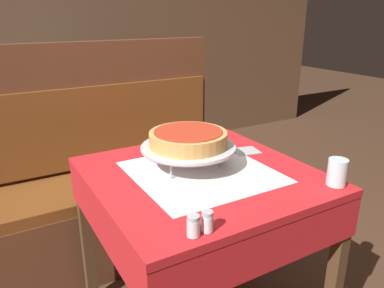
% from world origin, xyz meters
% --- Properties ---
extents(dining_table_front, '(0.84, 0.84, 0.77)m').
position_xyz_m(dining_table_front, '(0.00, 0.00, 0.66)').
color(dining_table_front, red).
rests_on(dining_table_front, ground_plane).
extents(dining_table_rear, '(0.80, 0.80, 0.76)m').
position_xyz_m(dining_table_rear, '(-0.25, 1.81, 0.66)').
color(dining_table_rear, '#194799').
rests_on(dining_table_rear, ground_plane).
extents(booth_bench, '(1.37, 0.48, 1.21)m').
position_xyz_m(booth_bench, '(-0.11, 0.76, 0.35)').
color(booth_bench, brown).
rests_on(booth_bench, ground_plane).
extents(back_wall_panel, '(6.00, 0.04, 2.40)m').
position_xyz_m(back_wall_panel, '(0.00, 2.43, 1.20)').
color(back_wall_panel, brown).
rests_on(back_wall_panel, ground_plane).
extents(pizza_pan_stand, '(0.38, 0.38, 0.09)m').
position_xyz_m(pizza_pan_stand, '(-0.02, 0.06, 0.85)').
color(pizza_pan_stand, '#ADADB2').
rests_on(pizza_pan_stand, dining_table_front).
extents(deep_dish_pizza, '(0.31, 0.31, 0.06)m').
position_xyz_m(deep_dish_pizza, '(-0.02, 0.06, 0.89)').
color(deep_dish_pizza, tan).
rests_on(deep_dish_pizza, pizza_pan_stand).
extents(pizza_server, '(0.28, 0.12, 0.01)m').
position_xyz_m(pizza_server, '(0.23, 0.11, 0.77)').
color(pizza_server, '#BCBCC1').
rests_on(pizza_server, dining_table_front).
extents(water_glass_near, '(0.07, 0.07, 0.10)m').
position_xyz_m(water_glass_near, '(0.36, -0.35, 0.82)').
color(water_glass_near, silver).
rests_on(water_glass_near, dining_table_front).
extents(salt_shaker, '(0.04, 0.04, 0.06)m').
position_xyz_m(salt_shaker, '(-0.25, -0.37, 0.80)').
color(salt_shaker, silver).
rests_on(salt_shaker, dining_table_front).
extents(pepper_shaker, '(0.04, 0.04, 0.06)m').
position_xyz_m(pepper_shaker, '(-0.21, -0.37, 0.80)').
color(pepper_shaker, silver).
rests_on(pepper_shaker, dining_table_front).
extents(condiment_caddy, '(0.13, 0.13, 0.15)m').
position_xyz_m(condiment_caddy, '(-0.21, 1.88, 0.79)').
color(condiment_caddy, black).
rests_on(condiment_caddy, dining_table_rear).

